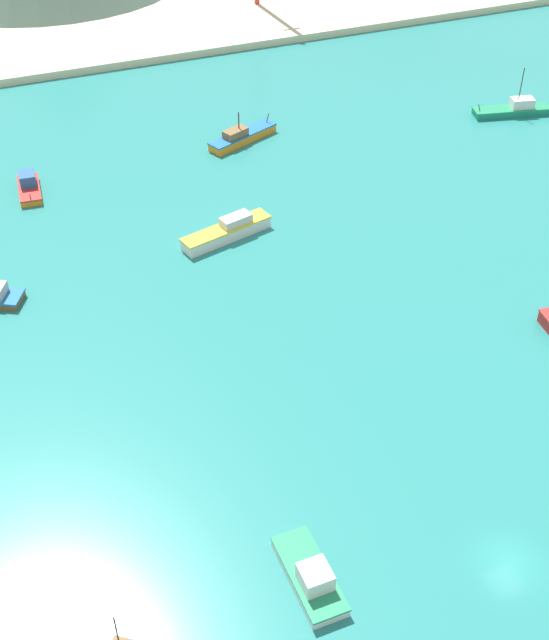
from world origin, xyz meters
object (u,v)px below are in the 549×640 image
object	(u,v)px
fishing_boat_1	(514,109)
fishing_boat_7	(228,231)
fishing_boat_3	(242,136)
fishing_boat_6	(29,186)
fishing_boat_11	(311,576)

from	to	relation	value
fishing_boat_1	fishing_boat_7	xyz separation A→B (m)	(-48.33, -15.02, 0.13)
fishing_boat_3	fishing_boat_6	distance (m)	28.98
fishing_boat_6	fishing_boat_7	bearing A→B (deg)	-43.48
fishing_boat_1	fishing_boat_11	distance (m)	83.17
fishing_boat_3	fishing_boat_11	world-z (taller)	fishing_boat_3
fishing_boat_6	fishing_boat_11	bearing A→B (deg)	-80.79
fishing_boat_3	fishing_boat_6	size ratio (longest dim) A/B	1.55
fishing_boat_1	fishing_boat_7	distance (m)	50.61
fishing_boat_3	fishing_boat_7	distance (m)	23.34
fishing_boat_1	fishing_boat_7	size ratio (longest dim) A/B	1.01
fishing_boat_1	fishing_boat_3	world-z (taller)	fishing_boat_1
fishing_boat_1	fishing_boat_11	xyz separation A→B (m)	(-57.50, -60.09, 0.02)
fishing_boat_7	fishing_boat_1	bearing A→B (deg)	17.26
fishing_boat_6	fishing_boat_7	world-z (taller)	fishing_boat_7
fishing_boat_7	fishing_boat_11	size ratio (longest dim) A/B	1.44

